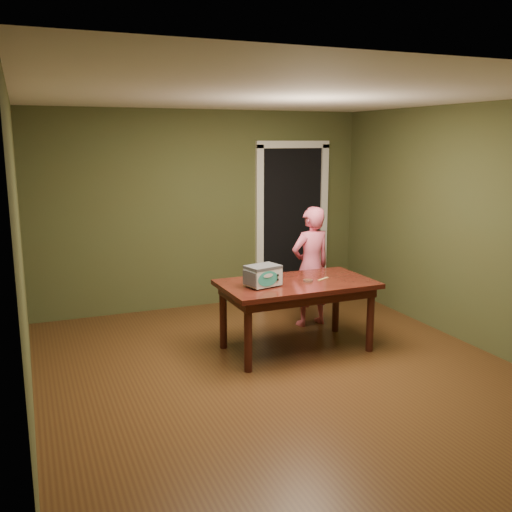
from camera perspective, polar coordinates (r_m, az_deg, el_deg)
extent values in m
plane|color=#503116|center=(5.66, 2.54, -11.48)|extent=(5.00, 5.00, 0.00)
cube|color=#414927|center=(7.61, -5.32, 4.60)|extent=(4.50, 0.02, 2.60)
cube|color=#414927|center=(3.26, 21.59, -5.60)|extent=(4.50, 0.02, 2.60)
cube|color=#414927|center=(4.81, -22.44, -0.30)|extent=(0.02, 5.00, 2.60)
cube|color=#414927|center=(6.55, 20.82, 2.78)|extent=(0.02, 5.00, 2.60)
cube|color=white|center=(5.22, 2.80, 15.77)|extent=(4.50, 5.00, 0.02)
cube|color=black|center=(8.38, 2.65, 3.56)|extent=(0.90, 0.60, 2.10)
cube|color=black|center=(8.10, 3.59, 3.27)|extent=(0.90, 0.02, 2.10)
cube|color=white|center=(7.88, 0.35, 3.06)|extent=(0.10, 0.06, 2.20)
cube|color=white|center=(8.31, 6.74, 3.43)|extent=(0.10, 0.06, 2.20)
cube|color=white|center=(8.00, 3.73, 11.07)|extent=(1.10, 0.06, 0.10)
cube|color=#35100C|center=(6.02, 4.09, -2.81)|extent=(1.61, 0.93, 0.05)
cube|color=#36130D|center=(6.03, 4.08, -3.50)|extent=(1.49, 0.80, 0.10)
cylinder|color=#36130D|center=(5.54, -0.80, -8.12)|extent=(0.08, 0.08, 0.70)
cylinder|color=#36130D|center=(6.16, -3.30, -6.09)|extent=(0.08, 0.08, 0.70)
cylinder|color=#36130D|center=(6.18, 11.36, -6.24)|extent=(0.08, 0.08, 0.70)
cylinder|color=#36130D|center=(6.74, 7.99, -4.62)|extent=(0.08, 0.08, 0.70)
cylinder|color=#4C4F54|center=(5.66, 0.15, -3.37)|extent=(0.02, 0.02, 0.01)
cylinder|color=#4C4F54|center=(5.80, -0.90, -3.01)|extent=(0.02, 0.02, 0.01)
cylinder|color=#4C4F54|center=(5.82, 2.27, -2.95)|extent=(0.02, 0.02, 0.01)
cylinder|color=#4C4F54|center=(5.96, 1.20, -2.61)|extent=(0.02, 0.02, 0.01)
cube|color=white|center=(5.79, 0.69, -2.03)|extent=(0.37, 0.31, 0.18)
cube|color=#4C4F54|center=(5.76, 0.69, -1.09)|extent=(0.38, 0.31, 0.03)
cube|color=#4C4F54|center=(5.69, -0.67, -2.28)|extent=(0.07, 0.21, 0.14)
cube|color=#4C4F54|center=(5.89, 2.00, -1.80)|extent=(0.07, 0.21, 0.14)
ellipsoid|color=teal|center=(5.68, 1.21, -2.30)|extent=(0.24, 0.07, 0.16)
cylinder|color=black|center=(5.75, 2.20, -1.93)|extent=(0.02, 0.02, 0.02)
cylinder|color=black|center=(5.76, 2.20, -2.38)|extent=(0.02, 0.02, 0.02)
cylinder|color=silver|center=(6.02, 5.22, -2.47)|extent=(0.10, 0.10, 0.02)
cylinder|color=#452417|center=(6.02, 5.22, -2.41)|extent=(0.09, 0.09, 0.01)
cube|color=tan|center=(6.14, 6.74, -2.28)|extent=(0.17, 0.11, 0.01)
imported|color=#E65E7D|center=(6.86, 5.50, -1.06)|extent=(0.57, 0.41, 1.44)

